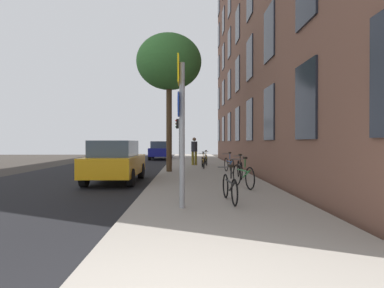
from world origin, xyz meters
TOP-DOWN VIEW (x-y plane):
  - ground_plane at (-2.40, 15.00)m, footprint 41.80×41.80m
  - road_asphalt at (-4.50, 15.00)m, footprint 7.00×38.00m
  - sidewalk at (1.10, 15.00)m, footprint 4.20×38.00m
  - sign_post at (0.16, 4.34)m, footprint 0.16×0.60m
  - traffic_light at (-0.35, 23.27)m, footprint 0.43×0.24m
  - tree_near at (-0.56, 12.78)m, footprint 3.20×3.20m
  - bicycle_0 at (1.34, 4.99)m, footprint 0.42×1.67m
  - bicycle_1 at (2.11, 7.39)m, footprint 0.52×1.76m
  - bicycle_2 at (2.43, 9.79)m, footprint 0.42×1.71m
  - bicycle_3 at (2.33, 12.19)m, footprint 0.42×1.72m
  - bicycle_4 at (1.22, 14.59)m, footprint 0.42×1.58m
  - bicycle_5 at (1.53, 16.99)m, footprint 0.42×1.70m
  - pedestrian_0 at (0.80, 16.97)m, footprint 0.39×0.39m
  - car_0 at (-2.46, 9.51)m, footprint 1.83×3.98m
  - car_1 at (-2.04, 25.36)m, footprint 1.83×4.40m

SIDE VIEW (x-z plane):
  - ground_plane at x=-2.40m, z-range 0.00..0.00m
  - road_asphalt at x=-4.50m, z-range 0.00..0.01m
  - sidewalk at x=1.10m, z-range 0.00..0.12m
  - bicycle_4 at x=1.22m, z-range 0.02..0.91m
  - bicycle_0 at x=1.34m, z-range 0.02..0.94m
  - bicycle_5 at x=1.53m, z-range 0.02..0.96m
  - bicycle_3 at x=2.33m, z-range 0.01..0.99m
  - bicycle_2 at x=2.43m, z-range 0.01..1.00m
  - bicycle_1 at x=2.11m, z-range 0.01..1.00m
  - car_0 at x=-2.46m, z-range 0.03..1.65m
  - car_1 at x=-2.04m, z-range 0.03..1.65m
  - pedestrian_0 at x=0.80m, z-range 0.24..1.98m
  - sign_post at x=0.16m, z-range 0.39..3.73m
  - traffic_light at x=-0.35m, z-range 0.76..4.18m
  - tree_near at x=-0.56m, z-range 2.10..8.87m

